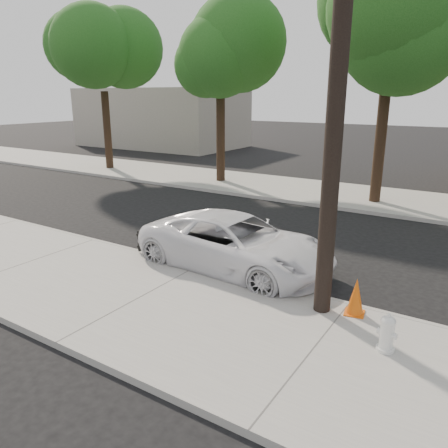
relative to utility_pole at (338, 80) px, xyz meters
The scene contains 12 objects.
ground 6.51m from the utility_pole, 143.13° to the left, with size 120.00×120.00×0.00m, color black.
near_sidewalk 6.07m from the utility_pole, 156.04° to the right, with size 90.00×4.40×0.15m, color gray.
far_sidewalk 12.64m from the utility_pole, 107.82° to the left, with size 90.00×5.00×0.15m, color gray.
curb_near 5.89m from the utility_pole, behind, with size 90.00×0.12×0.16m, color #9E9B93.
building_far 32.82m from the utility_pole, 136.11° to the left, with size 14.00×8.00×5.00m, color gray.
utility_pole is the anchor object (origin of this frame).
tree_a 20.43m from the utility_pole, 148.77° to the left, with size 4.65×4.50×9.00m.
tree_b 14.37m from the utility_pole, 131.18° to the left, with size 4.34×4.20×8.45m.
tree_c 10.66m from the utility_pole, 97.63° to the left, with size 4.96×4.80×9.55m.
police_cruiser 5.03m from the utility_pole, 156.86° to the left, with size 2.42×5.25×1.46m, color white.
fire_hydrant 4.56m from the utility_pole, 29.76° to the right, with size 0.35×0.32×0.66m.
traffic_cone 4.23m from the utility_pole, 17.69° to the left, with size 0.46×0.46×0.77m.
Camera 1 is at (6.31, -10.72, 4.45)m, focal length 35.00 mm.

